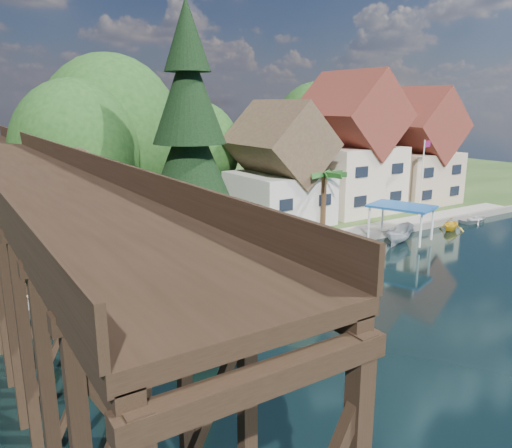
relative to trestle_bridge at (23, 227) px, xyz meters
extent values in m
plane|color=black|center=(16.00, -5.17, -5.35)|extent=(140.00, 140.00, 0.00)
cube|color=#28461C|center=(16.00, 28.83, -5.10)|extent=(140.00, 52.00, 0.50)
cube|color=slate|center=(20.00, 2.83, -5.04)|extent=(60.00, 0.40, 0.62)
cube|color=gray|center=(22.00, 4.13, -4.82)|extent=(50.00, 2.60, 0.06)
cube|color=black|center=(0.00, -14.77, -1.35)|extent=(4.00, 0.36, 8.00)
cube|color=black|center=(0.00, -11.57, -1.35)|extent=(4.00, 0.36, 8.00)
cube|color=black|center=(0.00, -8.37, -1.35)|extent=(4.00, 0.36, 8.00)
cube|color=black|center=(0.00, -5.17, -1.35)|extent=(4.00, 0.36, 8.00)
cube|color=black|center=(0.00, -1.97, -1.35)|extent=(4.00, 0.36, 8.00)
cube|color=black|center=(0.00, 1.23, -1.35)|extent=(4.00, 0.36, 8.00)
cube|color=black|center=(0.00, 4.43, -1.35)|extent=(4.00, 0.36, 8.00)
cube|color=black|center=(0.00, 7.63, -1.35)|extent=(4.00, 0.36, 8.00)
cube|color=black|center=(1.75, 0.83, 2.70)|extent=(0.35, 44.00, 0.35)
cube|color=black|center=(0.00, 0.83, 3.00)|extent=(4.00, 44.00, 0.30)
cube|color=black|center=(2.00, 0.83, 3.55)|extent=(0.12, 44.00, 0.80)
cube|color=beige|center=(23.00, 10.83, -2.60)|extent=(7.50, 8.00, 4.50)
cube|color=#453224|center=(23.00, 10.83, 2.35)|extent=(7.64, 8.64, 7.64)
cube|color=black|center=(20.90, 6.79, -2.37)|extent=(1.35, 0.08, 1.00)
cube|color=black|center=(25.10, 6.79, -2.37)|extent=(1.35, 0.08, 1.00)
cube|color=beige|center=(32.00, 11.33, -1.60)|extent=(8.50, 8.50, 6.50)
cube|color=maroon|center=(32.00, 11.33, 4.71)|extent=(8.65, 9.18, 8.65)
cube|color=black|center=(29.62, 7.04, -1.27)|extent=(1.53, 0.08, 1.00)
cube|color=black|center=(34.38, 7.04, -1.27)|extent=(1.53, 0.08, 1.00)
cube|color=tan|center=(41.00, 10.83, -2.10)|extent=(8.00, 8.00, 5.50)
cube|color=maroon|center=(41.00, 10.83, 3.53)|extent=(8.15, 8.64, 8.15)
cube|color=black|center=(38.76, 6.79, -1.82)|extent=(1.44, 0.08, 1.00)
cube|color=black|center=(43.24, 6.79, -1.82)|extent=(1.44, 0.08, 1.00)
cube|color=beige|center=(5.00, 9.33, -3.10)|extent=(5.00, 5.00, 3.50)
cube|color=#453224|center=(5.00, 9.33, 0.45)|extent=(5.09, 5.40, 5.09)
cube|color=black|center=(3.60, 6.79, -2.92)|extent=(0.90, 0.08, 1.00)
cube|color=black|center=(6.40, 6.79, -2.92)|extent=(0.90, 0.08, 1.00)
cylinder|color=#382314|center=(6.00, 13.83, -2.60)|extent=(0.50, 0.50, 4.50)
ellipsoid|color=#1A4017|center=(6.00, 13.83, 2.15)|extent=(4.40, 4.40, 5.06)
cylinder|color=#382314|center=(10.00, 17.83, -2.37)|extent=(0.50, 0.50, 4.95)
ellipsoid|color=#1A4017|center=(10.00, 17.83, 2.85)|extent=(5.00, 5.00, 5.75)
cylinder|color=#382314|center=(19.00, 18.83, -2.82)|extent=(0.50, 0.50, 4.05)
ellipsoid|color=#1A4017|center=(19.00, 18.83, 1.45)|extent=(4.00, 4.00, 4.60)
cylinder|color=#382314|center=(34.00, 18.83, -2.60)|extent=(0.50, 0.50, 4.50)
ellipsoid|color=#1A4017|center=(34.00, 18.83, 2.15)|extent=(4.60, 4.60, 5.29)
cylinder|color=#382314|center=(42.00, 14.83, -3.05)|extent=(0.50, 0.50, 3.60)
ellipsoid|color=#1A4017|center=(42.00, 14.83, 0.75)|extent=(3.80, 3.80, 4.37)
ellipsoid|color=#1C3C15|center=(8.00, 4.03, -4.08)|extent=(1.98, 1.98, 1.53)
ellipsoid|color=#1C3C15|center=(10.00, 4.33, -4.25)|extent=(1.54, 1.54, 1.19)
ellipsoid|color=#1C3C15|center=(12.00, 3.83, -4.00)|extent=(2.20, 2.20, 1.70)
ellipsoid|color=#1C3C15|center=(5.00, 4.23, -4.17)|extent=(1.76, 1.76, 1.36)
ellipsoid|color=#1C3C15|center=(16.50, 4.43, -4.25)|extent=(1.54, 1.54, 1.19)
ellipsoid|color=#1C3C15|center=(19.00, 4.13, -4.17)|extent=(1.76, 1.76, 1.36)
cylinder|color=#382314|center=(12.30, 6.81, -3.21)|extent=(0.98, 0.98, 3.27)
cone|color=black|center=(12.30, 6.81, 1.69)|extent=(7.20, 7.20, 8.72)
cone|color=black|center=(12.30, 6.81, 6.60)|extent=(5.23, 5.23, 7.09)
cone|color=black|center=(12.30, 6.81, 10.41)|extent=(3.27, 3.27, 4.91)
cylinder|color=#382314|center=(24.79, 6.63, -2.56)|extent=(0.46, 0.46, 4.57)
ellipsoid|color=#1A4E1B|center=(24.79, 6.63, -0.07)|extent=(3.95, 3.95, 1.04)
cylinder|color=white|center=(35.78, 5.22, -1.18)|extent=(0.10, 0.10, 7.34)
cube|color=#B80D0D|center=(36.34, 5.33, 2.07)|extent=(1.04, 0.24, 0.63)
cube|color=#B00B16|center=(18.74, 0.53, -4.99)|extent=(3.35, 2.26, 0.82)
cube|color=yellow|center=(18.74, 0.53, -4.55)|extent=(3.48, 2.39, 0.10)
cube|color=yellow|center=(18.94, 0.48, -4.12)|extent=(1.87, 1.55, 1.02)
cylinder|color=black|center=(17.84, 0.73, -3.45)|extent=(0.45, 0.45, 0.72)
cylinder|color=#AE0D69|center=(18.81, -0.14, -4.12)|extent=(0.38, 0.16, 0.37)
cylinder|color=#AE0D69|center=(19.08, 1.10, -4.12)|extent=(0.38, 0.16, 0.37)
cylinder|color=#AE0D69|center=(19.74, 0.30, -4.12)|extent=(0.16, 0.38, 0.37)
imported|color=silver|center=(16.79, 1.03, -4.92)|extent=(4.72, 3.89, 0.85)
imported|color=white|center=(28.17, 0.92, -4.59)|extent=(4.23, 2.75, 1.53)
cube|color=#18529F|center=(28.17, 0.92, -2.29)|extent=(4.84, 5.75, 0.18)
cylinder|color=white|center=(30.20, -0.63, -3.67)|extent=(0.18, 0.18, 2.76)
cylinder|color=white|center=(28.74, 3.40, -3.67)|extent=(0.18, 0.18, 2.76)
cylinder|color=white|center=(27.61, -1.57, -3.67)|extent=(0.18, 0.18, 2.76)
cylinder|color=white|center=(26.15, 2.46, -3.67)|extent=(0.18, 0.18, 2.76)
imported|color=yellow|center=(35.32, 1.23, -4.66)|extent=(3.25, 3.04, 1.38)
imported|color=silver|center=(40.03, 2.09, -4.98)|extent=(3.57, 2.57, 0.74)
camera|label=1|loc=(-3.20, -25.91, 5.90)|focal=35.00mm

